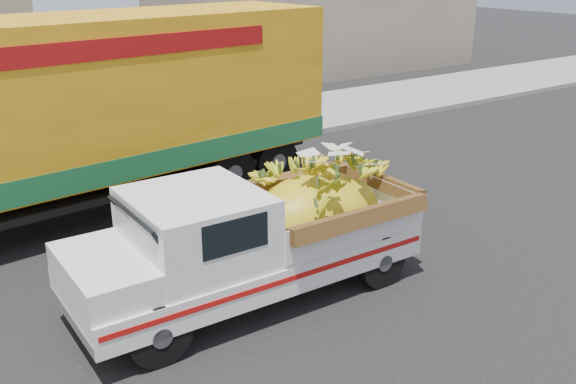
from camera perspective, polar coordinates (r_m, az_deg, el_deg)
ground at (r=9.13m, az=-5.13°, el=-11.61°), size 100.00×100.00×0.00m
curb at (r=15.44m, az=-19.09°, el=1.25°), size 60.00×0.25×0.15m
sidewalk at (r=17.39m, az=-21.09°, el=3.06°), size 60.00×4.00×0.14m
building_right at (r=29.28m, az=2.61°, el=16.71°), size 14.00×6.00×6.00m
pickup_truck at (r=9.51m, az=-1.49°, el=-3.50°), size 5.23×1.98×1.82m
semi_trailer at (r=12.36m, az=-21.46°, el=6.30°), size 12.04×3.71×3.80m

